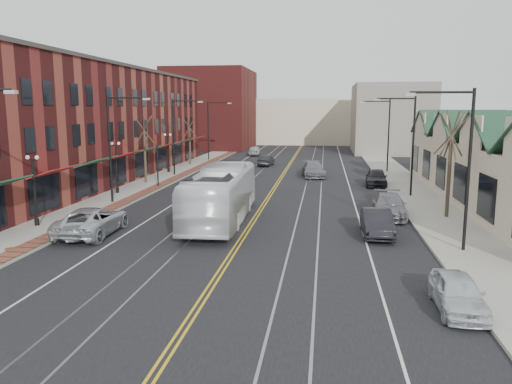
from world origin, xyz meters
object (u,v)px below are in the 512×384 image
(parked_suv, at_px, (92,221))
(parked_car_a, at_px, (458,293))
(transit_bus, at_px, (221,195))
(parked_car_d, at_px, (376,177))
(parked_car_b, at_px, (377,223))
(parked_car_c, at_px, (389,206))

(parked_suv, xyz_separation_m, parked_car_a, (17.96, -8.54, -0.14))
(transit_bus, xyz_separation_m, parked_car_a, (11.30, -12.86, -1.08))
(parked_car_d, bearing_deg, transit_bus, -120.64)
(parked_car_b, height_order, parked_car_d, parked_car_d)
(parked_car_c, bearing_deg, transit_bus, -162.02)
(parked_suv, distance_m, parked_car_d, 27.52)
(parked_suv, height_order, parked_car_a, parked_suv)
(parked_suv, bearing_deg, parked_car_b, -174.99)
(transit_bus, distance_m, parked_car_c, 11.20)
(parked_suv, distance_m, parked_car_b, 16.28)
(parked_suv, xyz_separation_m, parked_car_d, (17.96, 20.85, -0.00))
(transit_bus, relative_size, parked_suv, 2.16)
(parked_car_a, xyz_separation_m, parked_car_b, (-1.80, 10.54, 0.09))
(parked_suv, bearing_deg, transit_bus, -149.05)
(transit_bus, relative_size, parked_car_c, 2.37)
(transit_bus, xyz_separation_m, parked_suv, (-6.66, -4.32, -0.94))
(parked_suv, xyz_separation_m, parked_car_b, (16.16, 2.00, -0.05))
(transit_bus, xyz_separation_m, parked_car_b, (9.50, -2.32, -0.99))
(parked_car_a, relative_size, parked_car_c, 0.74)
(parked_car_a, relative_size, parked_car_b, 0.85)
(transit_bus, distance_m, parked_car_b, 9.83)
(parked_car_c, relative_size, parked_car_d, 1.12)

